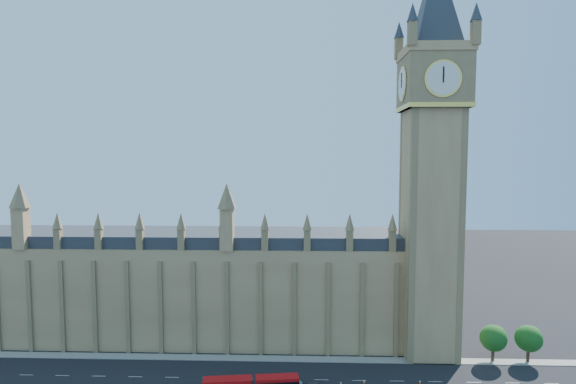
{
  "coord_description": "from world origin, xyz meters",
  "views": [
    {
      "loc": [
        7.98,
        -91.94,
        47.24
      ],
      "look_at": [
        4.58,
        10.0,
        39.21
      ],
      "focal_mm": 28.0,
      "sensor_mm": 36.0,
      "label": 1
    }
  ],
  "objects": [
    {
      "name": "ground",
      "position": [
        0.0,
        0.0,
        0.0
      ],
      "size": [
        400.0,
        400.0,
        0.0
      ],
      "primitive_type": "plane",
      "color": "black",
      "rests_on": "ground"
    },
    {
      "name": "palace_westminster",
      "position": [
        -25.0,
        22.0,
        13.86
      ],
      "size": [
        120.0,
        20.0,
        28.0
      ],
      "color": "#A0794D",
      "rests_on": "ground"
    },
    {
      "name": "elizabeth_tower",
      "position": [
        38.0,
        13.99,
        54.56
      ],
      "size": [
        20.59,
        20.59,
        105.0
      ],
      "color": "#A0794D",
      "rests_on": "ground"
    },
    {
      "name": "kerb_north",
      "position": [
        0.0,
        9.5,
        0.08
      ],
      "size": [
        160.0,
        3.0,
        0.16
      ],
      "primitive_type": "cube",
      "color": "gray",
      "rests_on": "ground"
    },
    {
      "name": "tree_east_near",
      "position": [
        52.22,
        10.08,
        5.64
      ],
      "size": [
        6.0,
        6.0,
        8.5
      ],
      "color": "#382619",
      "rests_on": "ground"
    },
    {
      "name": "tree_east_far",
      "position": [
        60.22,
        10.08,
        5.64
      ],
      "size": [
        6.0,
        6.0,
        8.5
      ],
      "color": "#382619",
      "rests_on": "ground"
    },
    {
      "name": "car_white",
      "position": [
        6.0,
        -2.41,
        0.59
      ],
      "size": [
        4.15,
        1.94,
        1.17
      ],
      "primitive_type": "imported",
      "rotation": [
        0.0,
        0.0,
        1.65
      ],
      "color": "silver",
      "rests_on": "ground"
    },
    {
      "name": "cone_a",
      "position": [
        20.94,
        -1.01,
        0.31
      ],
      "size": [
        0.49,
        0.49,
        0.63
      ],
      "rotation": [
        0.0,
        0.0,
        0.25
      ],
      "color": "black",
      "rests_on": "ground"
    },
    {
      "name": "cone_c",
      "position": [
        15.97,
        -2.01,
        0.34
      ],
      "size": [
        0.55,
        0.55,
        0.68
      ],
      "rotation": [
        0.0,
        0.0,
        0.35
      ],
      "color": "black",
      "rests_on": "ground"
    },
    {
      "name": "cone_d",
      "position": [
        32.51,
        -0.87,
        0.36
      ],
      "size": [
        0.57,
        0.57,
        0.73
      ],
      "rotation": [
        0.0,
        0.0,
        0.28
      ],
      "color": "black",
      "rests_on": "ground"
    }
  ]
}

